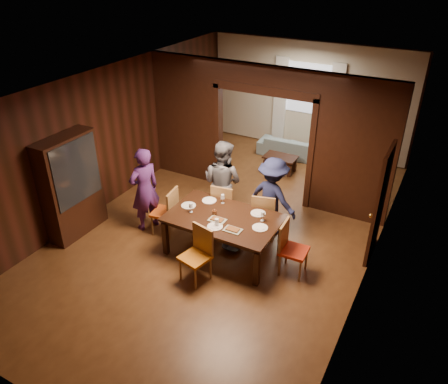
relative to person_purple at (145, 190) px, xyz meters
The scene contains 32 objects.
floor 1.81m from the person_purple, 27.34° to the left, with size 9.00×9.00×0.00m, color #532F17.
ceiling 2.60m from the person_purple, 27.34° to the left, with size 5.50×9.00×0.02m, color silver.
room_walls 3.05m from the person_purple, 61.50° to the left, with size 5.52×9.01×2.90m.
person_purple is the anchor object (origin of this frame).
person_grey 1.52m from the person_purple, 38.14° to the left, with size 0.85×0.66×1.75m, color #53545A.
person_navy 2.45m from the person_purple, 24.19° to the left, with size 1.03×0.59×1.59m, color #1B1F43.
sofa 4.80m from the person_purple, 74.15° to the left, with size 1.76×0.69×0.51m, color #7D9AA4.
serving_bowl 1.85m from the person_purple, ahead, with size 0.37×0.37×0.09m, color black.
dining_table 1.80m from the person_purple, ahead, with size 1.97×1.23×0.76m, color black.
coffee_table 3.90m from the person_purple, 68.97° to the left, with size 0.80×0.50×0.40m, color black.
chair_left 0.56m from the person_purple, ahead, with size 0.44×0.44×0.97m, color #C74B12, non-canonical shape.
chair_right 3.08m from the person_purple, ahead, with size 0.44×0.44×0.97m, color red, non-canonical shape.
chair_far_l 1.59m from the person_purple, 30.38° to the left, with size 0.44×0.44×0.97m, color #CA6E13, non-canonical shape.
chair_far_r 2.34m from the person_purple, 20.91° to the left, with size 0.44×0.44×0.97m, color #C55A12, non-canonical shape.
chair_near 1.94m from the person_purple, 28.06° to the right, with size 0.44×0.44×0.97m, color #C06612, non-canonical shape.
hutch 1.35m from the person_purple, 145.38° to the right, with size 0.40×1.20×2.00m, color black.
door_right 4.31m from the person_purple, 16.69° to the left, with size 0.06×0.90×2.10m, color black.
window_far 5.43m from the person_purple, 74.62° to the left, with size 1.20×0.03×1.30m, color silver.
curtain_left 5.20m from the person_purple, 82.53° to the left, with size 0.35×0.06×2.40m, color white.
curtain_right 5.59m from the person_purple, 67.06° to the left, with size 0.35×0.06×2.40m, color white.
plate_left 0.99m from the person_purple, ahead, with size 0.27×0.27×0.01m, color silver.
plate_far_l 1.28m from the person_purple, 16.42° to the left, with size 0.27×0.27×0.01m, color white.
plate_far_r 2.26m from the person_purple, ahead, with size 0.27×0.27×0.01m, color silver.
plate_right 2.44m from the person_purple, ahead, with size 0.27×0.27×0.01m, color white.
plate_near 1.79m from the person_purple, 11.20° to the right, with size 0.27×0.27×0.01m, color silver.
platter_a 1.70m from the person_purple, ahead, with size 0.30×0.20×0.04m, color gray.
platter_b 2.09m from the person_purple, ahead, with size 0.30×0.20×0.04m, color gray.
wineglass_left 1.15m from the person_purple, ahead, with size 0.08×0.08×0.18m, color silver, non-canonical shape.
wineglass_far 1.54m from the person_purple, 15.30° to the left, with size 0.08×0.08×0.18m, color silver, non-canonical shape.
wineglass_right 2.39m from the person_purple, ahead, with size 0.08×0.08×0.18m, color white, non-canonical shape.
tumbler 1.79m from the person_purple, ahead, with size 0.07×0.07×0.14m, color silver.
condiment_jar 1.56m from the person_purple, ahead, with size 0.08×0.08×0.11m, color #4F2712, non-canonical shape.
Camera 1 is at (3.41, -6.44, 4.94)m, focal length 35.00 mm.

